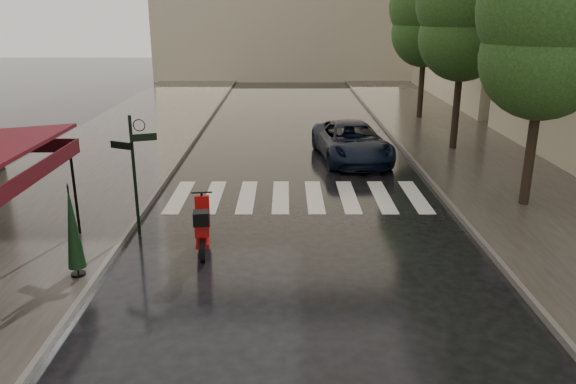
{
  "coord_description": "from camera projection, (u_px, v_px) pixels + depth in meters",
  "views": [
    {
      "loc": [
        2.61,
        -10.55,
        5.53
      ],
      "look_at": [
        2.66,
        2.16,
        1.4
      ],
      "focal_mm": 35.0,
      "sensor_mm": 36.0,
      "label": 1
    }
  ],
  "objects": [
    {
      "name": "sidewalk_far",
      "position": [
        470.0,
        149.0,
        23.17
      ],
      "size": [
        5.5,
        60.0,
        0.12
      ],
      "primitive_type": "cube",
      "color": "#38332D",
      "rests_on": "ground"
    },
    {
      "name": "crosswalk",
      "position": [
        298.0,
        197.0,
        17.45
      ],
      "size": [
        7.85,
        3.2,
        0.01
      ],
      "color": "silver",
      "rests_on": "ground"
    },
    {
      "name": "tree_far",
      "position": [
        427.0,
        12.0,
        28.16
      ],
      "size": [
        3.8,
        3.8,
        8.16
      ],
      "color": "black",
      "rests_on": "sidewalk_far"
    },
    {
      "name": "tree_mid",
      "position": [
        465.0,
        8.0,
        21.46
      ],
      "size": [
        3.8,
        3.8,
        8.34
      ],
      "color": "black",
      "rests_on": "sidewalk_far"
    },
    {
      "name": "curb_far",
      "position": [
        403.0,
        149.0,
        23.15
      ],
      "size": [
        0.12,
        60.0,
        0.16
      ],
      "primitive_type": "cube",
      "color": "#595651",
      "rests_on": "ground"
    },
    {
      "name": "curb_near",
      "position": [
        187.0,
        149.0,
        23.12
      ],
      "size": [
        0.12,
        60.0,
        0.16
      ],
      "primitive_type": "cube",
      "color": "#595651",
      "rests_on": "ground"
    },
    {
      "name": "parked_car",
      "position": [
        352.0,
        142.0,
        21.55
      ],
      "size": [
        2.99,
        5.43,
        1.44
      ],
      "primitive_type": "imported",
      "rotation": [
        0.0,
        0.0,
        0.12
      ],
      "color": "black",
      "rests_on": "ground"
    },
    {
      "name": "parasol_back",
      "position": [
        73.0,
        228.0,
        11.7
      ],
      "size": [
        0.37,
        0.37,
        2.01
      ],
      "color": "black",
      "rests_on": "sidewalk_near"
    },
    {
      "name": "sidewalk_near",
      "position": [
        114.0,
        149.0,
        23.11
      ],
      "size": [
        6.0,
        60.0,
        0.12
      ],
      "primitive_type": "cube",
      "color": "#38332D",
      "rests_on": "ground"
    },
    {
      "name": "ground",
      "position": [
        162.0,
        288.0,
        11.73
      ],
      "size": [
        120.0,
        120.0,
        0.0
      ],
      "primitive_type": "plane",
      "color": "black",
      "rests_on": "ground"
    },
    {
      "name": "scooter",
      "position": [
        202.0,
        228.0,
        13.37
      ],
      "size": [
        0.62,
        1.92,
        1.27
      ],
      "rotation": [
        0.0,
        0.0,
        0.12
      ],
      "color": "black",
      "rests_on": "ground"
    },
    {
      "name": "tree_near",
      "position": [
        549.0,
        18.0,
        14.88
      ],
      "size": [
        3.8,
        3.8,
        7.99
      ],
      "color": "black",
      "rests_on": "sidewalk_far"
    },
    {
      "name": "signpost",
      "position": [
        134.0,
        165.0,
        14.02
      ],
      "size": [
        1.17,
        0.29,
        3.1
      ],
      "color": "black",
      "rests_on": "ground"
    }
  ]
}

